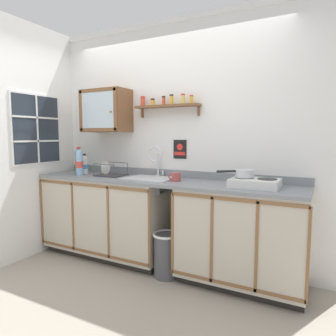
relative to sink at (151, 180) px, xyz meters
The scene contains 20 objects.
floor 1.00m from the sink, 67.91° to the right, with size 5.97×5.97×0.00m, color #9E9384.
back_wall 0.51m from the sink, 64.21° to the left, with size 3.57×0.07×2.69m.
side_wall_left 1.57m from the sink, 155.20° to the right, with size 0.05×3.36×2.69m, color white.
lower_cabinet_run 0.75m from the sink, behind, with size 1.54×0.58×0.92m.
lower_cabinet_run_right 1.12m from the sink, ahead, with size 1.19×0.58×0.92m.
countertop 0.14m from the sink, 17.83° to the right, with size 2.93×0.60×0.03m, color gray.
backsplash 0.27m from the sink, 60.95° to the left, with size 2.93×0.02×0.08m, color gray.
sink is the anchor object (origin of this frame).
hot_plate_stove 1.12m from the sink, ahead, with size 0.43×0.33×0.08m.
saucepan 1.02m from the sink, ahead, with size 0.31×0.26×0.07m.
bottle_opaque_white_0 0.93m from the sink, behind, with size 0.08×0.08×0.24m.
bottle_soda_green_1 1.07m from the sink, behind, with size 0.08×0.08×0.32m.
bottle_water_blue_2 0.92m from the sink, behind, with size 0.08×0.08×0.33m.
dish_rack 0.54m from the sink, behind, with size 0.31×0.28×0.16m.
mug 0.34m from the sink, ahead, with size 0.12×0.09×0.09m.
wall_cabinet 1.01m from the sink, behind, with size 0.56×0.34×0.49m.
spice_shelf 0.84m from the sink, 60.44° to the left, with size 0.76×0.14×0.23m.
warning_sign 0.47m from the sink, 45.05° to the left, with size 0.16×0.01×0.21m.
window 1.50m from the sink, 166.04° to the right, with size 0.03×0.67×0.82m.
trash_bin 0.79m from the sink, 34.71° to the right, with size 0.28×0.28×0.45m.
Camera 1 is at (1.56, -2.48, 1.41)m, focal length 32.58 mm.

